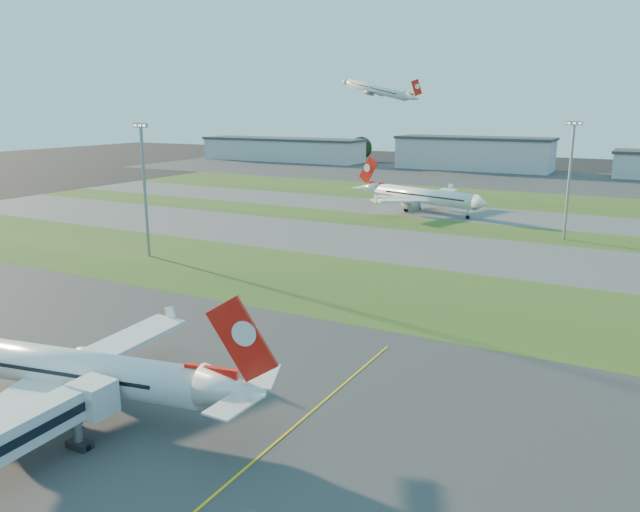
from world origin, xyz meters
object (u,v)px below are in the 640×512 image
Objects in this scene: light_mast_west at (144,181)px; light_mast_centre at (570,173)px; airliner_parked at (64,369)px; airliner_taxiing at (423,196)px.

light_mast_west is 1.00× the size of light_mast_centre.
light_mast_west reaches higher than airliner_parked.
airliner_parked is 0.95× the size of airliner_taxiing.
light_mast_centre is (31.48, 107.94, 10.63)m from airliner_parked.
light_mast_west and light_mast_centre have the same top height.
light_mast_centre is at bearing 38.66° from light_mast_west.
airliner_taxiing is at bearing 83.24° from airliner_parked.
light_mast_centre reaches higher than airliner_taxiing.
light_mast_west reaches higher than airliner_taxiing.
airliner_taxiing is 82.34m from light_mast_west.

